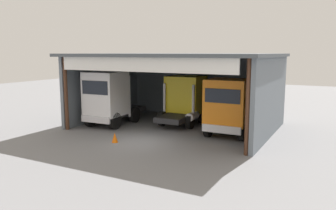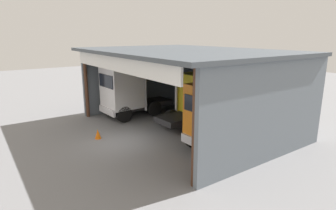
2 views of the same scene
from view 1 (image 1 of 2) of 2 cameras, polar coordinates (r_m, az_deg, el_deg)
The scene contains 8 objects.
ground_plane at distance 19.50m, azimuth -4.33°, elevation -6.14°, with size 80.00×80.00×0.00m, color slate.
workshop_shed at distance 23.49m, azimuth 2.46°, elevation 4.98°, with size 13.09×9.55×5.00m.
truck_white_left_bay at distance 23.52m, azimuth -10.10°, elevation 1.19°, with size 2.67×5.38×3.77m.
truck_yellow_right_bay at distance 23.95m, azimuth 2.88°, elevation 1.06°, with size 2.68×4.61×3.40m.
truck_orange_center_right_bay at distance 20.53m, azimuth 10.36°, elevation -0.22°, with size 2.61×4.56×3.51m.
oil_drum at distance 27.07m, azimuth 0.14°, elevation -0.87°, with size 0.58×0.58×0.92m, color gold.
tool_cart at distance 27.15m, azimuth 0.32°, elevation -0.74°, with size 0.90×0.60×1.00m, color black.
traffic_cone at distance 19.33m, azimuth -9.06°, elevation -5.50°, with size 0.36×0.36×0.56m, color orange.
Camera 1 is at (10.12, -15.89, 5.05)m, focal length 35.77 mm.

